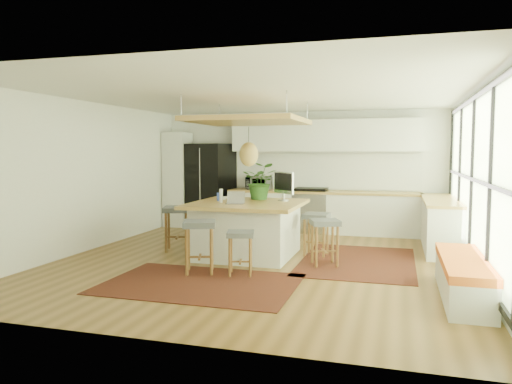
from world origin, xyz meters
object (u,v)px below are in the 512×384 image
(laptop, at_px, (235,197))
(stool_near_right, at_px, (240,251))
(stool_near_left, at_px, (200,249))
(stool_left_side, at_px, (177,231))
(fridge, at_px, (210,188))
(island, at_px, (247,229))
(microwave, at_px, (259,182))
(monitor, at_px, (284,186))
(island_plant, at_px, (261,185))
(stool_right_back, at_px, (316,235))
(stool_right_front, at_px, (325,243))

(laptop, bearing_deg, stool_near_right, -75.03)
(stool_near_left, distance_m, stool_left_side, 1.77)
(fridge, height_order, laptop, fridge)
(island, distance_m, microwave, 2.91)
(island, xyz_separation_m, monitor, (0.55, 0.41, 0.72))
(stool_left_side, xyz_separation_m, microwave, (0.77, 2.70, 0.75))
(monitor, distance_m, island_plant, 0.46)
(island, height_order, laptop, laptop)
(stool_near_right, height_order, laptop, laptop)
(laptop, xyz_separation_m, microwave, (-0.47, 3.12, 0.06))
(stool_right_back, bearing_deg, stool_near_right, -116.83)
(stool_near_left, relative_size, stool_right_back, 1.07)
(island_plant, bearing_deg, stool_near_right, -83.52)
(island, bearing_deg, stool_right_front, -14.19)
(fridge, xyz_separation_m, microwave, (1.21, -0.04, 0.18))
(stool_right_front, bearing_deg, monitor, 137.85)
(stool_right_front, height_order, monitor, monitor)
(stool_near_left, xyz_separation_m, stool_right_back, (1.45, 1.71, 0.00))
(stool_near_left, xyz_separation_m, stool_right_front, (1.70, 1.00, 0.00))
(stool_right_back, bearing_deg, fridge, 139.98)
(laptop, bearing_deg, monitor, 40.99)
(fridge, distance_m, stool_left_side, 2.83)
(stool_left_side, relative_size, laptop, 2.52)
(stool_left_side, xyz_separation_m, monitor, (1.90, 0.33, 0.83))
(fridge, distance_m, microwave, 1.22)
(microwave, bearing_deg, stool_left_side, -101.05)
(stool_near_left, relative_size, stool_near_right, 1.21)
(stool_right_back, bearing_deg, stool_near_left, -130.45)
(stool_near_right, bearing_deg, island, 103.14)
(stool_right_front, bearing_deg, stool_near_left, -149.57)
(monitor, bearing_deg, island_plant, -151.85)
(stool_near_left, xyz_separation_m, monitor, (0.86, 1.76, 0.83))
(laptop, bearing_deg, island_plant, 68.67)
(laptop, relative_size, monitor, 0.57)
(island, relative_size, stool_left_side, 2.31)
(stool_near_right, relative_size, island_plant, 0.96)
(fridge, relative_size, monitor, 3.54)
(fridge, height_order, stool_left_side, fridge)
(island, height_order, stool_right_back, island)
(stool_left_side, xyz_separation_m, laptop, (1.25, -0.42, 0.70))
(stool_right_back, height_order, monitor, monitor)
(island, height_order, stool_near_left, island)
(island_plant, bearing_deg, monitor, -13.36)
(monitor, bearing_deg, island, -101.62)
(microwave, bearing_deg, laptop, -76.40)
(stool_right_back, distance_m, monitor, 1.03)
(stool_near_left, bearing_deg, microwave, 93.69)
(laptop, bearing_deg, fridge, 109.91)
(stool_right_back, bearing_deg, stool_left_side, -173.69)
(stool_right_back, relative_size, monitor, 1.31)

